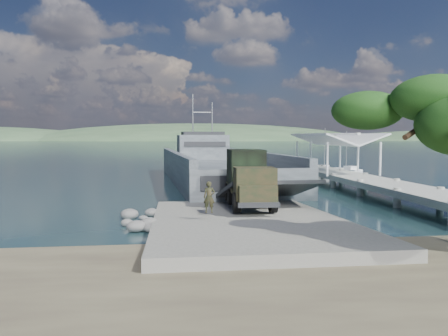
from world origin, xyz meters
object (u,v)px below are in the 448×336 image
(landing_craft, at_px, (217,173))
(sailboat_far, at_px, (324,170))
(sailboat_near, at_px, (347,171))
(soldier, at_px, (209,205))
(military_truck, at_px, (248,178))
(pier, at_px, (339,169))

(landing_craft, height_order, sailboat_far, landing_craft)
(sailboat_far, bearing_deg, sailboat_near, -1.84)
(soldier, relative_size, sailboat_near, 0.28)
(landing_craft, bearing_deg, soldier, -101.08)
(military_truck, height_order, soldier, military_truck)
(landing_craft, relative_size, soldier, 23.62)
(sailboat_near, bearing_deg, sailboat_far, 138.33)
(soldier, relative_size, sailboat_far, 0.26)
(soldier, xyz_separation_m, sailboat_near, (21.37, 33.52, -1.02))
(pier, relative_size, sailboat_far, 6.99)
(military_truck, bearing_deg, soldier, -120.14)
(military_truck, xyz_separation_m, sailboat_near, (18.49, 28.92, -1.95))
(pier, height_order, sailboat_near, sailboat_near)
(military_truck, xyz_separation_m, soldier, (-2.88, -4.60, -0.93))
(landing_craft, distance_m, military_truck, 20.58)
(pier, height_order, military_truck, pier)
(pier, distance_m, sailboat_near, 14.64)
(military_truck, distance_m, sailboat_far, 33.98)
(pier, bearing_deg, military_truck, -127.69)
(military_truck, relative_size, sailboat_near, 1.33)
(landing_craft, distance_m, sailboat_far, 18.33)
(pier, distance_m, sailboat_far, 14.77)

